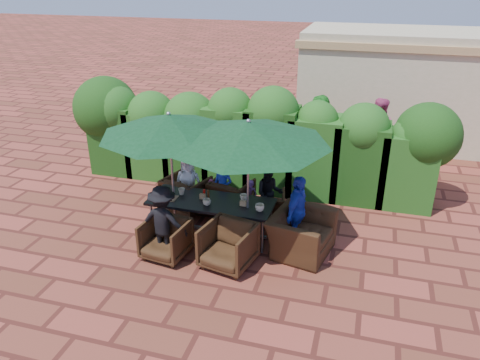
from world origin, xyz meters
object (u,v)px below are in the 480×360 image
(umbrella_right, at_px, (248,133))
(chair_far_mid, at_px, (231,194))
(umbrella_left, at_px, (169,125))
(chair_near_right, at_px, (228,244))
(chair_far_left, at_px, (187,192))
(dining_table, at_px, (211,204))
(chair_end_right, at_px, (301,228))
(chair_far_right, at_px, (268,205))
(chair_near_left, at_px, (166,237))

(umbrella_right, height_order, chair_far_mid, umbrella_right)
(umbrella_left, height_order, chair_near_right, umbrella_left)
(umbrella_right, bearing_deg, chair_far_left, 150.39)
(umbrella_left, distance_m, chair_far_mid, 2.27)
(dining_table, height_order, umbrella_left, umbrella_left)
(chair_end_right, bearing_deg, umbrella_right, 100.00)
(umbrella_right, relative_size, chair_near_right, 3.39)
(umbrella_right, height_order, chair_far_left, umbrella_right)
(chair_end_right, bearing_deg, chair_far_right, 52.49)
(chair_near_right, bearing_deg, umbrella_left, 160.15)
(chair_far_right, relative_size, chair_near_right, 0.81)
(umbrella_right, distance_m, chair_end_right, 1.99)
(dining_table, height_order, chair_end_right, chair_end_right)
(chair_near_right, bearing_deg, umbrella_right, 92.73)
(chair_far_left, bearing_deg, chair_near_left, 116.33)
(chair_far_left, height_order, chair_end_right, chair_end_right)
(chair_end_right, bearing_deg, chair_far_left, 82.11)
(chair_far_mid, relative_size, chair_near_right, 0.94)
(chair_far_left, distance_m, chair_end_right, 2.80)
(chair_near_left, bearing_deg, chair_far_left, 107.53)
(umbrella_left, height_order, chair_near_left, umbrella_left)
(dining_table, height_order, chair_far_mid, chair_far_mid)
(chair_far_left, bearing_deg, umbrella_right, 166.86)
(chair_far_right, bearing_deg, chair_far_mid, -22.76)
(chair_far_left, xyz_separation_m, chair_near_right, (1.47, -1.73, 0.00))
(chair_far_right, xyz_separation_m, chair_end_right, (0.85, -0.99, 0.16))
(umbrella_right, xyz_separation_m, chair_near_left, (-1.30, -0.86, -1.82))
(umbrella_left, bearing_deg, chair_near_left, -77.39)
(dining_table, xyz_separation_m, chair_far_mid, (0.08, 1.05, -0.27))
(chair_far_right, bearing_deg, chair_near_left, 39.62)
(chair_near_left, xyz_separation_m, chair_end_right, (2.32, 0.82, 0.12))
(umbrella_right, distance_m, chair_near_left, 2.40)
(chair_far_left, distance_m, chair_near_left, 1.80)
(umbrella_right, bearing_deg, chair_far_mid, 120.74)
(chair_far_left, distance_m, chair_far_right, 1.78)
(umbrella_left, distance_m, umbrella_right, 1.50)
(chair_near_left, bearing_deg, chair_far_mid, 80.12)
(umbrella_right, relative_size, chair_far_left, 3.40)
(umbrella_left, xyz_separation_m, chair_far_mid, (0.83, 1.10, -1.81))
(chair_end_right, bearing_deg, chair_near_right, 135.96)
(chair_near_right, bearing_deg, chair_far_right, 92.16)
(umbrella_right, bearing_deg, chair_near_right, -99.24)
(chair_far_mid, distance_m, chair_near_left, 2.08)
(chair_far_mid, bearing_deg, chair_end_right, 159.53)
(chair_near_left, relative_size, chair_near_right, 0.90)
(chair_far_mid, height_order, chair_near_right, chair_near_right)
(chair_far_right, bearing_deg, umbrella_right, 68.38)
(chair_near_right, xyz_separation_m, chair_end_right, (1.16, 0.78, 0.08))
(umbrella_left, bearing_deg, umbrella_right, -1.21)
(chair_far_left, xyz_separation_m, chair_near_left, (0.31, -1.77, -0.04))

